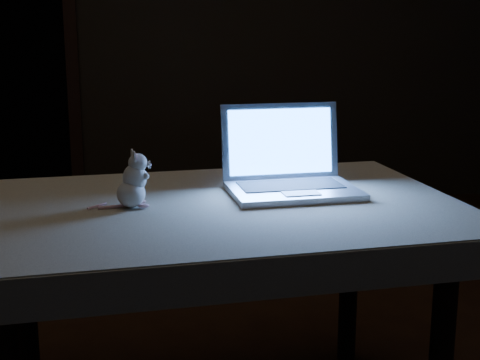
{
  "coord_description": "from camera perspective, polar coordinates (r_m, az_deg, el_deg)",
  "views": [
    {
      "loc": [
        -0.14,
        -2.17,
        1.24
      ],
      "look_at": [
        0.12,
        -0.23,
        0.79
      ],
      "focal_mm": 52.0,
      "sensor_mm": 36.0,
      "label": 1
    }
  ],
  "objects": [
    {
      "name": "back_wall",
      "position": [
        4.68,
        -6.12,
        13.61
      ],
      "size": [
        4.5,
        0.04,
        2.6
      ],
      "primitive_type": "cube",
      "color": "black",
      "rests_on": "ground"
    },
    {
      "name": "table",
      "position": [
        2.14,
        -2.06,
        -11.43
      ],
      "size": [
        1.41,
        0.99,
        0.71
      ],
      "primitive_type": null,
      "rotation": [
        0.0,
        0.0,
        0.1
      ],
      "color": "black",
      "rests_on": "floor"
    },
    {
      "name": "plush_mouse",
      "position": [
        1.99,
        -8.97,
        0.07
      ],
      "size": [
        0.16,
        0.16,
        0.16
      ],
      "primitive_type": null,
      "rotation": [
        0.0,
        0.0,
        0.44
      ],
      "color": "silver",
      "rests_on": "tablecloth"
    },
    {
      "name": "tablecloth",
      "position": [
        2.08,
        -4.68,
        -3.01
      ],
      "size": [
        1.64,
        1.31,
        0.1
      ],
      "primitive_type": null,
      "rotation": [
        0.0,
        0.0,
        0.27
      ],
      "color": "beige",
      "rests_on": "table"
    },
    {
      "name": "laptop",
      "position": [
        2.11,
        4.48,
        2.3
      ],
      "size": [
        0.41,
        0.37,
        0.26
      ],
      "primitive_type": null,
      "rotation": [
        0.0,
        0.0,
        0.08
      ],
      "color": "#B9B9BE",
      "rests_on": "tablecloth"
    }
  ]
}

